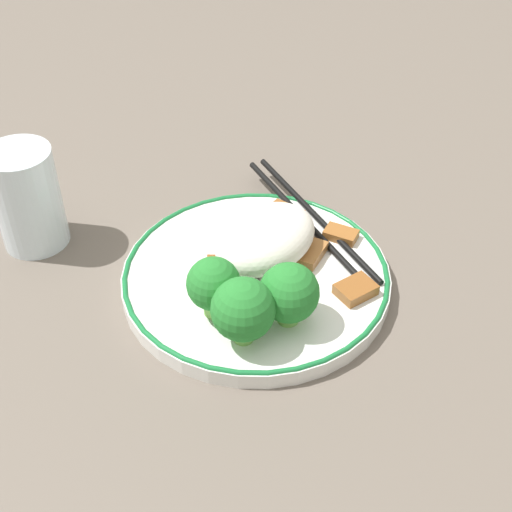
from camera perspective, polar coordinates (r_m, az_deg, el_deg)
The scene contains 14 objects.
ground_plane at distance 0.68m, azimuth 0.00°, elevation -2.29°, with size 3.00×3.00×0.00m, color #665B51.
plate at distance 0.67m, azimuth 0.00°, elevation -1.68°, with size 0.25×0.25×0.02m.
rice_mound at distance 0.67m, azimuth 0.76°, elevation 1.40°, with size 0.11×0.08×0.04m.
broccoli_back_left at distance 0.61m, azimuth -3.42°, elevation -2.33°, with size 0.05×0.05×0.06m.
broccoli_back_center at distance 0.58m, azimuth -1.05°, elevation -4.34°, with size 0.05×0.05×0.06m.
broccoli_back_right at distance 0.60m, azimuth 2.66°, elevation -3.01°, with size 0.05×0.05×0.06m.
meat_near_front at distance 0.68m, azimuth 4.10°, elevation 0.30°, with size 0.04×0.04×0.01m.
meat_near_left at distance 0.67m, azimuth -2.67°, elevation -0.96°, with size 0.04×0.04×0.01m.
meat_near_right at distance 0.71m, azimuth 6.80°, elevation 1.73°, with size 0.03×0.04×0.01m.
meat_near_back at distance 0.71m, azimuth 0.06°, elevation 2.29°, with size 0.04×0.04×0.01m.
meat_on_rice_edge at distance 0.72m, azimuth 2.28°, elevation 3.27°, with size 0.03×0.04×0.01m.
meat_mid_left at distance 0.65m, azimuth 7.98°, elevation -2.67°, with size 0.04×0.03×0.01m.
chopsticks at distance 0.73m, azimuth 4.34°, elevation 3.06°, with size 0.10×0.22×0.01m.
drinking_glass at distance 0.73m, azimuth -17.84°, elevation 4.43°, with size 0.07×0.07×0.11m.
Camera 1 is at (0.38, 0.32, 0.46)m, focal length 50.00 mm.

